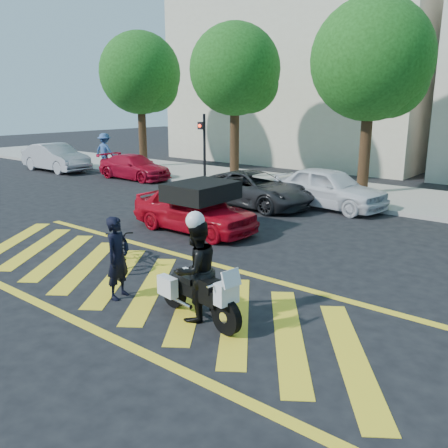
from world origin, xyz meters
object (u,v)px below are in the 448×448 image
Objects in this scene: parked_mid_right at (329,188)px; red_convertible at (194,209)px; parked_left at (134,167)px; police_motorcycle at (197,292)px; officer_moto at (196,271)px; parked_mid_left at (254,189)px; parked_far_left at (56,157)px; bicycle at (120,246)px; officer_bike at (118,258)px.

red_convertible is at bearing 170.36° from parked_mid_right.
parked_mid_right is at bearing -91.33° from parked_left.
police_motorcycle is at bearing -159.17° from parked_mid_right.
parked_mid_right is (-2.32, 9.69, 0.23)m from police_motorcycle.
officer_moto is 0.40× the size of parked_mid_left.
red_convertible is 4.02m from parked_mid_left.
parked_far_left is at bearing 92.43° from parked_mid_left.
parked_mid_left is (-4.58, 8.29, 0.13)m from police_motorcycle.
bicycle is 0.38× the size of parked_mid_left.
red_convertible is 0.88× the size of parked_far_left.
parked_far_left is at bearing 101.07° from bicycle.
parked_mid_left is at bearing 129.09° from parked_mid_right.
parked_mid_right is (-0.48, 9.93, -0.09)m from officer_bike.
parked_far_left is at bearing -106.37° from officer_moto.
parked_left reaches higher than police_motorcycle.
red_convertible is 0.93× the size of parked_mid_right.
parked_left is (-12.78, 9.69, 0.09)m from police_motorcycle.
parked_left is (-9.43, 8.65, 0.14)m from bicycle.
bicycle is 16.78m from parked_far_left.
parked_left is 0.96× the size of parked_mid_right.
police_motorcycle is 0.52× the size of red_convertible.
parked_left is at bearing -117.76° from officer_moto.
officer_moto is 9.47m from parked_mid_left.
parked_mid_right is at bearing -157.17° from officer_moto.
bicycle is at bearing -179.41° from parked_mid_right.
parked_far_left is 5.51m from parked_left.
officer_bike is 0.36× the size of parked_mid_left.
red_convertible is at bearing 49.23° from bicycle.
officer_bike reaches higher than bicycle.
parked_mid_right is at bearing -86.39° from parked_far_left.
parked_far_left reaches higher than parked_left.
parked_mid_right is (1.64, 5.37, 0.05)m from red_convertible.
parked_far_left is at bearing 97.86° from parked_left.
parked_mid_right is (10.46, 0.00, 0.13)m from parked_left.
officer_bike is at bearing -157.53° from parked_mid_left.
officer_moto is 0.44× the size of parked_left.
red_convertible is 10.32m from parked_left.
police_motorcycle is at bearing -115.37° from parked_far_left.
officer_moto reaches higher than parked_far_left.
parked_far_left is (-18.22, 8.81, 0.24)m from police_motorcycle.
parked_mid_right is (1.03, 8.65, 0.27)m from bicycle.
parked_left reaches higher than bicycle.
parked_far_left reaches higher than parked_mid_left.
officer_moto is at bearing -137.55° from red_convertible.
parked_mid_left is (-0.62, 3.97, -0.05)m from red_convertible.
red_convertible is 14.95m from parked_far_left.
parked_mid_right reaches higher than parked_mid_left.
police_motorcycle is 20.24m from parked_far_left.
parked_mid_right reaches higher than parked_left.
red_convertible is at bearing 10.56° from officer_bike.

